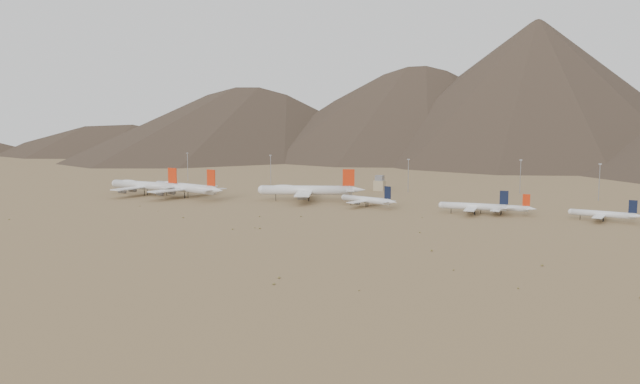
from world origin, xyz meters
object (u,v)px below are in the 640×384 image
at_px(widebody_east, 307,190).
at_px(narrowbody_b, 475,207).
at_px(widebody_west, 145,185).
at_px(widebody_centre, 185,188).
at_px(narrowbody_a, 368,200).
at_px(control_tower, 380,184).

distance_m(widebody_east, narrowbody_b, 117.16).
height_order(widebody_west, widebody_centre, widebody_centre).
distance_m(narrowbody_a, narrowbody_b, 68.58).
xyz_separation_m(narrowbody_a, control_tower, (-21.48, 92.56, 0.65)).
bearing_deg(narrowbody_b, widebody_east, 168.62).
bearing_deg(widebody_west, widebody_east, 13.76).
height_order(widebody_east, narrowbody_b, widebody_east).
bearing_deg(widebody_centre, widebody_east, 27.58).
xyz_separation_m(widebody_west, widebody_centre, (36.87, -1.73, 0.14)).
height_order(widebody_centre, narrowbody_a, widebody_centre).
relative_size(widebody_west, narrowbody_b, 1.60).
height_order(widebody_west, control_tower, widebody_west).
relative_size(widebody_east, narrowbody_b, 1.59).
distance_m(widebody_east, control_tower, 84.36).
distance_m(widebody_centre, widebody_east, 88.94).
height_order(widebody_west, narrowbody_b, widebody_west).
bearing_deg(narrowbody_a, widebody_centre, -158.72).
bearing_deg(widebody_east, control_tower, 52.50).
xyz_separation_m(narrowbody_b, control_tower, (-89.85, 97.80, 0.55)).
distance_m(widebody_west, narrowbody_a, 171.39).
relative_size(widebody_centre, narrowbody_b, 1.59).
relative_size(narrowbody_a, control_tower, 3.49).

